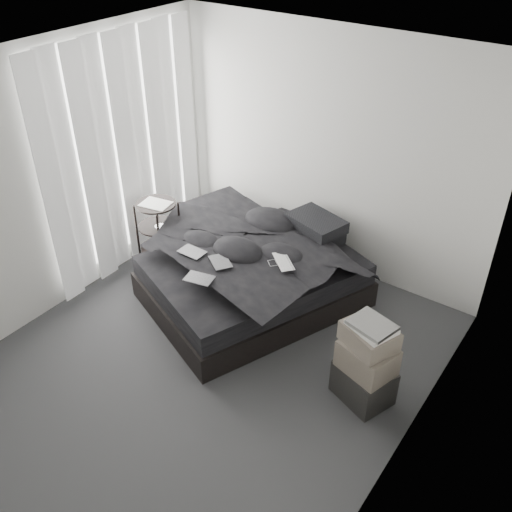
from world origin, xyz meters
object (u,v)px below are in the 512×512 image
Objects in this scene: bed at (253,289)px; laptop at (279,256)px; side_stand at (159,236)px; box_lower at (363,382)px.

bed is 0.71m from laptop.
side_stand reaches higher than laptop.
bed is 2.55× the size of side_stand.
box_lower is (2.73, -0.44, -0.23)m from side_stand.
side_stand is at bearing -140.28° from laptop.
bed is at bearing -154.50° from laptop.
side_stand reaches higher than bed.
laptop is 1.37m from box_lower.
laptop is 0.72× the size of box_lower.
side_stand is (-1.57, -0.00, -0.34)m from laptop.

